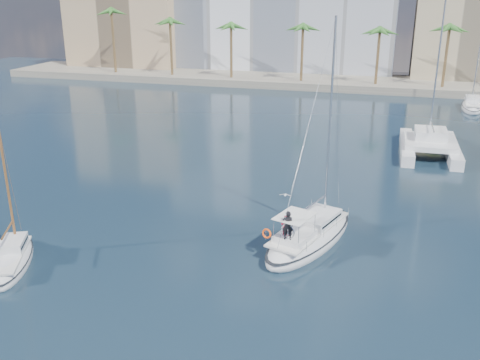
% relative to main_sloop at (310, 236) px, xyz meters
% --- Properties ---
extents(ground, '(160.00, 160.00, 0.00)m').
position_rel_main_sloop_xyz_m(ground, '(-5.02, -0.04, -0.49)').
color(ground, black).
rests_on(ground, ground).
extents(quay, '(120.00, 14.00, 1.20)m').
position_rel_main_sloop_xyz_m(quay, '(-5.02, 60.96, 0.11)').
color(quay, gray).
rests_on(quay, ground).
extents(building_tan_left, '(22.00, 14.00, 22.00)m').
position_rel_main_sloop_xyz_m(building_tan_left, '(-47.02, 68.96, 10.51)').
color(building_tan_left, tan).
rests_on(building_tan_left, ground).
extents(building_beige, '(20.00, 14.00, 20.00)m').
position_rel_main_sloop_xyz_m(building_beige, '(16.98, 69.96, 9.51)').
color(building_beige, '#C4AF8D').
rests_on(building_beige, ground).
extents(palm_left, '(3.60, 3.60, 12.30)m').
position_rel_main_sloop_xyz_m(palm_left, '(-39.02, 56.96, 9.79)').
color(palm_left, brown).
rests_on(palm_left, ground).
extents(palm_centre, '(3.60, 3.60, 12.30)m').
position_rel_main_sloop_xyz_m(palm_centre, '(-5.02, 56.96, 9.79)').
color(palm_centre, brown).
rests_on(palm_centre, ground).
extents(main_sloop, '(6.12, 10.45, 14.80)m').
position_rel_main_sloop_xyz_m(main_sloop, '(0.00, 0.00, 0.00)').
color(main_sloop, silver).
rests_on(main_sloop, ground).
extents(small_sloop, '(4.60, 6.76, 9.35)m').
position_rel_main_sloop_xyz_m(small_sloop, '(-16.54, -7.86, -0.12)').
color(small_sloop, silver).
rests_on(small_sloop, ground).
extents(catamaran, '(5.62, 11.00, 16.06)m').
position_rel_main_sloop_xyz_m(catamaran, '(8.33, 23.11, 0.63)').
color(catamaran, silver).
rests_on(catamaran, ground).
extents(seagull, '(0.94, 0.40, 0.17)m').
position_rel_main_sloop_xyz_m(seagull, '(-3.03, 7.10, -0.15)').
color(seagull, silver).
rests_on(seagull, ground).
extents(moored_yacht_a, '(3.37, 9.52, 11.90)m').
position_rel_main_sloop_xyz_m(moored_yacht_a, '(14.98, 46.96, -0.49)').
color(moored_yacht_a, silver).
rests_on(moored_yacht_a, ground).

